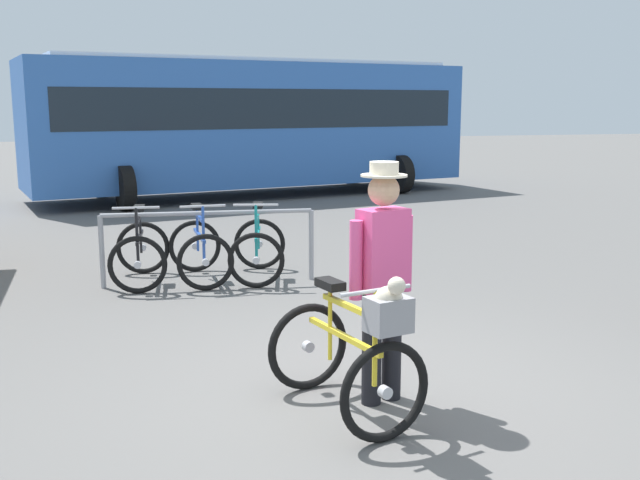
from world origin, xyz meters
The scene contains 8 objects.
ground_plane centered at (0.00, 0.00, 0.00)m, with size 80.00×80.00×0.00m, color #605E5B.
bike_rack_rail centered at (-0.75, 3.77, 0.64)m, with size 2.50×0.27×0.88m.
racked_bike_black centered at (-1.54, 4.02, 0.37)m, with size 0.76×1.14×0.97m.
racked_bike_blue centered at (-0.84, 3.96, 0.37)m, with size 0.68×1.10×0.97m.
racked_bike_teal centered at (-0.14, 3.90, 0.37)m, with size 0.89×1.23×0.98m.
featured_bicycle centered at (-0.29, -0.37, 0.49)m, with size 0.90×1.25×1.09m.
person_with_featured_bike centered at (0.00, -0.11, 0.95)m, with size 0.51×0.32×1.72m.
bus_distant centered at (1.31, 12.23, 1.74)m, with size 10.30×4.74×3.08m.
Camera 1 is at (-1.76, -4.91, 2.12)m, focal length 41.87 mm.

